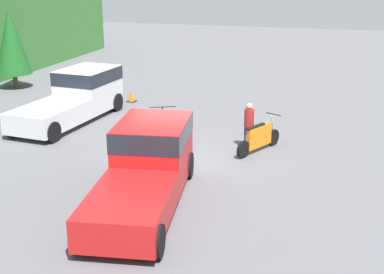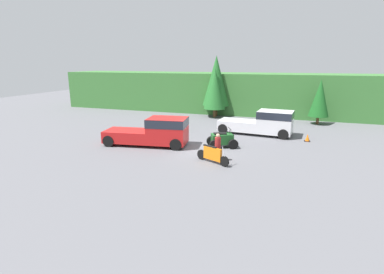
{
  "view_description": "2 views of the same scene",
  "coord_description": "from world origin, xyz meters",
  "px_view_note": "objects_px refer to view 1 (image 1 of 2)",
  "views": [
    {
      "loc": [
        -16.18,
        -5.37,
        6.26
      ],
      "look_at": [
        -0.49,
        -0.76,
        0.95
      ],
      "focal_mm": 50.0,
      "sensor_mm": 36.0,
      "label": 1
    },
    {
      "loc": [
        5.67,
        -18.61,
        5.69
      ],
      "look_at": [
        -0.49,
        -0.76,
        0.95
      ],
      "focal_mm": 28.0,
      "sensor_mm": 36.0,
      "label": 2
    }
  ],
  "objects_px": {
    "dirt_bike": "(259,138)",
    "rider_person": "(249,124)",
    "pickup_truck_second": "(77,95)",
    "traffic_cone": "(131,96)",
    "pickup_truck_red": "(147,163)",
    "quad_atv": "(165,131)"
  },
  "relations": [
    {
      "from": "pickup_truck_second",
      "to": "traffic_cone",
      "type": "distance_m",
      "value": 3.57
    },
    {
      "from": "pickup_truck_red",
      "to": "dirt_bike",
      "type": "xyz_separation_m",
      "value": [
        4.76,
        -2.33,
        -0.54
      ]
    },
    {
      "from": "pickup_truck_red",
      "to": "quad_atv",
      "type": "distance_m",
      "value": 4.66
    },
    {
      "from": "quad_atv",
      "to": "dirt_bike",
      "type": "bearing_deg",
      "value": -112.3
    },
    {
      "from": "pickup_truck_red",
      "to": "quad_atv",
      "type": "height_order",
      "value": "pickup_truck_red"
    },
    {
      "from": "quad_atv",
      "to": "traffic_cone",
      "type": "bearing_deg",
      "value": 6.41
    },
    {
      "from": "pickup_truck_second",
      "to": "rider_person",
      "type": "bearing_deg",
      "value": -98.33
    },
    {
      "from": "traffic_cone",
      "to": "dirt_bike",
      "type": "bearing_deg",
      "value": -127.32
    },
    {
      "from": "pickup_truck_second",
      "to": "rider_person",
      "type": "distance_m",
      "value": 7.86
    },
    {
      "from": "quad_atv",
      "to": "rider_person",
      "type": "height_order",
      "value": "rider_person"
    },
    {
      "from": "dirt_bike",
      "to": "quad_atv",
      "type": "bearing_deg",
      "value": 120.38
    },
    {
      "from": "pickup_truck_red",
      "to": "pickup_truck_second",
      "type": "relative_size",
      "value": 1.01
    },
    {
      "from": "pickup_truck_second",
      "to": "quad_atv",
      "type": "distance_m",
      "value": 5.21
    },
    {
      "from": "dirt_bike",
      "to": "traffic_cone",
      "type": "height_order",
      "value": "dirt_bike"
    },
    {
      "from": "rider_person",
      "to": "pickup_truck_red",
      "type": "bearing_deg",
      "value": -177.33
    },
    {
      "from": "pickup_truck_red",
      "to": "rider_person",
      "type": "xyz_separation_m",
      "value": [
        4.96,
        -1.92,
        -0.13
      ]
    },
    {
      "from": "pickup_truck_red",
      "to": "traffic_cone",
      "type": "relative_size",
      "value": 10.95
    },
    {
      "from": "dirt_bike",
      "to": "rider_person",
      "type": "relative_size",
      "value": 1.3
    },
    {
      "from": "dirt_bike",
      "to": "rider_person",
      "type": "bearing_deg",
      "value": 90.43
    },
    {
      "from": "dirt_bike",
      "to": "pickup_truck_red",
      "type": "bearing_deg",
      "value": -179.85
    },
    {
      "from": "quad_atv",
      "to": "traffic_cone",
      "type": "distance_m",
      "value": 6.67
    },
    {
      "from": "pickup_truck_red",
      "to": "dirt_bike",
      "type": "height_order",
      "value": "pickup_truck_red"
    }
  ]
}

